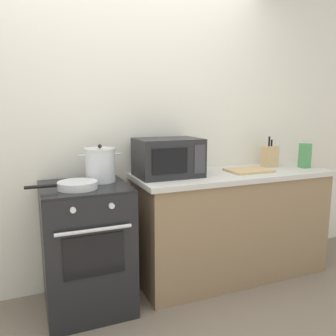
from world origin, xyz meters
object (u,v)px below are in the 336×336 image
(stock_pot, at_px, (100,165))
(frying_pan, at_px, (77,185))
(stove, at_px, (87,247))
(microwave, at_px, (168,157))
(cutting_board, at_px, (249,170))
(knife_block, at_px, (270,156))
(pasta_box, at_px, (305,156))

(stock_pot, bearing_deg, frying_pan, -139.08)
(stove, bearing_deg, frying_pan, -124.42)
(microwave, height_order, cutting_board, microwave)
(frying_pan, distance_m, knife_block, 1.79)
(microwave, bearing_deg, stove, -173.26)
(microwave, xyz_separation_m, pasta_box, (1.29, -0.11, -0.04))
(stove, xyz_separation_m, knife_block, (1.71, 0.14, 0.56))
(microwave, relative_size, cutting_board, 1.39)
(cutting_board, height_order, pasta_box, pasta_box)
(stock_pot, distance_m, cutting_board, 1.26)
(microwave, bearing_deg, pasta_box, -4.77)
(stock_pot, xyz_separation_m, microwave, (0.54, -0.00, 0.03))
(stove, relative_size, knife_block, 3.31)
(microwave, relative_size, pasta_box, 2.27)
(frying_pan, relative_size, cutting_board, 1.29)
(cutting_board, bearing_deg, frying_pan, -176.35)
(stove, distance_m, microwave, 0.91)
(stock_pot, height_order, pasta_box, stock_pot)
(microwave, xyz_separation_m, cutting_board, (0.71, -0.08, -0.14))
(stove, distance_m, stock_pot, 0.60)
(stock_pot, relative_size, knife_block, 1.10)
(stock_pot, distance_m, pasta_box, 1.83)
(microwave, height_order, pasta_box, microwave)
(stock_pot, bearing_deg, knife_block, 2.22)
(stove, relative_size, stock_pot, 3.00)
(stove, height_order, knife_block, knife_block)
(stock_pot, height_order, cutting_board, stock_pot)
(stock_pot, height_order, knife_block, knife_block)
(pasta_box, bearing_deg, stock_pot, 176.59)
(stock_pot, distance_m, knife_block, 1.58)
(stove, height_order, stock_pot, stock_pot)
(stove, xyz_separation_m, microwave, (0.67, 0.08, 0.61))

